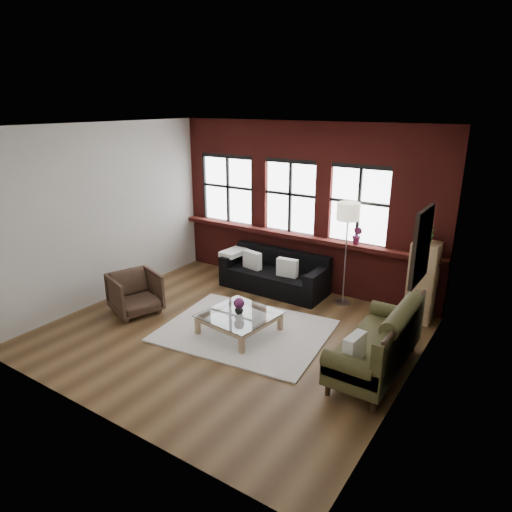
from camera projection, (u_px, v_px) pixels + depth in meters
The scene contains 26 objects.
floor at pixel (230, 333), 7.33m from camera, with size 5.50×5.50×0.00m, color #4B321B.
ceiling at pixel (226, 126), 6.31m from camera, with size 5.50×5.50×0.00m, color white.
wall_back at pixel (305, 207), 8.80m from camera, with size 5.50×5.50×0.00m, color beige.
wall_front at pixel (88, 292), 4.84m from camera, with size 5.50×5.50×0.00m, color beige.
wall_left at pixel (106, 214), 8.25m from camera, with size 5.00×5.00×0.00m, color beige.
wall_right at pixel (415, 273), 5.39m from camera, with size 5.00×5.00×0.00m, color beige.
brick_backwall at pixel (304, 207), 8.75m from camera, with size 5.50×0.12×3.20m, color #5D1915, non-canonical shape.
sill_ledge at pixel (301, 236), 8.86m from camera, with size 5.50×0.30×0.08m, color #5D1915.
window_left at pixel (229, 190), 9.65m from camera, with size 1.38×0.10×1.50m, color black, non-canonical shape.
window_mid at pixel (291, 198), 8.87m from camera, with size 1.38×0.10×1.50m, color black, non-canonical shape.
window_right at pixel (359, 206), 8.14m from camera, with size 1.38×0.10×1.50m, color black, non-canonical shape.
wall_poster at pixel (422, 246), 5.57m from camera, with size 0.05×0.74×0.94m, color black, non-canonical shape.
shag_rug at pixel (245, 331), 7.37m from camera, with size 2.56×2.01×0.03m, color beige.
dark_sofa at pixel (274, 272), 8.89m from camera, with size 2.08×0.84×0.75m, color black, non-canonical shape.
pillow_a at pixel (252, 260), 8.98m from camera, with size 0.40×0.14×0.34m, color white.
pillow_b at pixel (287, 268), 8.57m from camera, with size 0.40×0.14×0.34m, color white.
vintage_settee at pixel (376, 337), 6.12m from camera, with size 0.86×1.94×1.04m, color #373519, non-canonical shape.
pillow_settee at pixel (354, 348), 5.66m from camera, with size 0.14×0.38×0.34m, color white.
armchair at pixel (135, 293), 7.93m from camera, with size 0.77×0.79×0.72m, color #35251A.
coffee_table at pixel (239, 324), 7.26m from camera, with size 1.05×1.05×0.35m, color #A48059, non-canonical shape.
vase at pixel (239, 309), 7.18m from camera, with size 0.14×0.14×0.15m, color #B2B2B2.
flowers at pixel (239, 303), 7.15m from camera, with size 0.17×0.17×0.17m, color #682355.
drawer_chest at pixel (422, 282), 7.56m from camera, with size 0.42×0.42×1.37m, color #A48059.
potted_plant_top at pixel (429, 232), 7.28m from camera, with size 0.31×0.27×0.34m, color #2D5923.
floor_lamp at pixel (346, 251), 8.09m from camera, with size 0.40×0.40×2.03m, color #A5A5A8, non-canonical shape.
sill_plant at pixel (357, 235), 8.18m from camera, with size 0.18×0.15×0.33m, color #682355.
Camera 1 is at (3.93, -5.26, 3.51)m, focal length 32.00 mm.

